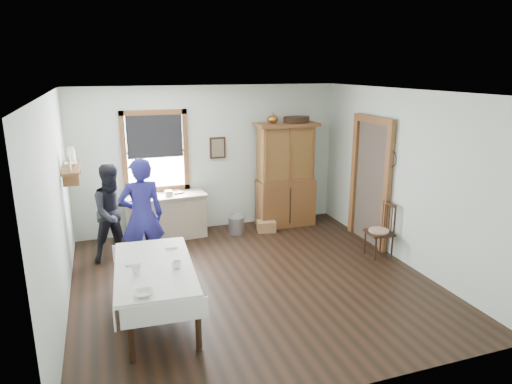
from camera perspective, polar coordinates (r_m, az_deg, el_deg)
room at (r=6.29m, az=-0.50°, el=0.04°), size 5.01×5.01×2.70m
window at (r=8.39m, az=-12.49°, el=5.49°), size 1.18×0.07×1.48m
doorway at (r=8.14m, az=14.14°, el=1.75°), size 0.09×1.14×2.22m
wall_shelf at (r=7.45m, az=-22.10°, el=3.07°), size 0.24×1.00×0.44m
framed_picture at (r=8.60m, az=-4.81°, el=5.51°), size 0.30×0.04×0.40m
rug_beater at (r=7.58m, az=16.63°, el=4.90°), size 0.01×0.27×0.27m
work_counter at (r=8.38m, az=-11.12°, el=-3.06°), size 1.45×0.64×0.81m
china_hutch at (r=8.82m, az=3.73°, el=2.14°), size 1.18×0.57×2.00m
dining_table at (r=5.81m, az=-12.42°, el=-12.20°), size 1.04×1.84×0.71m
spindle_chair at (r=7.70m, az=15.17°, el=-4.61°), size 0.45×0.45×0.91m
pail at (r=8.57m, az=-2.48°, el=-4.14°), size 0.38×0.38×0.31m
wicker_basket at (r=8.66m, az=1.29°, el=-4.31°), size 0.38×0.30×0.20m
woman_blue at (r=6.97m, az=-14.02°, el=-3.48°), size 0.62×0.44×1.63m
figure_dark at (r=7.61m, az=-17.26°, el=-2.86°), size 0.85×0.75×1.45m
table_cup_a at (r=5.52m, az=-9.92°, el=-8.95°), size 0.14×0.14×0.09m
table_cup_b at (r=5.46m, az=-14.73°, el=-9.54°), size 0.13×0.13×0.09m
table_bowl at (r=4.99m, az=-13.85°, el=-12.18°), size 0.24×0.24×0.06m
counter_book at (r=8.37m, az=-10.54°, el=-0.08°), size 0.22×0.26×0.02m
counter_bowl at (r=8.22m, az=-12.94°, el=-0.34°), size 0.27×0.27×0.07m
shelf_bowl at (r=7.45m, az=-22.11°, el=3.27°), size 0.22×0.22×0.05m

